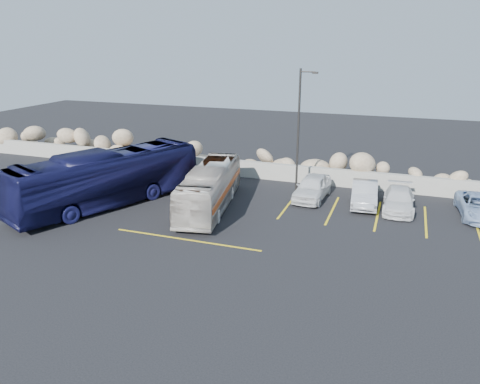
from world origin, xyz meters
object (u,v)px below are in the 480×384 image
(car_d, at_px, (479,206))
(car_c, at_px, (399,200))
(lamppost, at_px, (299,129))
(vintage_bus, at_px, (210,187))
(car_a, at_px, (312,187))
(tour_coach, at_px, (107,178))
(car_b, at_px, (364,194))

(car_d, bearing_deg, car_c, -179.87)
(lamppost, height_order, car_d, lamppost)
(vintage_bus, distance_m, car_c, 11.24)
(vintage_bus, xyz_separation_m, car_d, (15.06, 3.72, -0.64))
(vintage_bus, relative_size, car_a, 2.06)
(tour_coach, distance_m, car_a, 12.72)
(car_a, xyz_separation_m, car_b, (3.23, -0.05, -0.05))
(lamppost, xyz_separation_m, car_b, (4.39, -0.81, -3.59))
(lamppost, relative_size, car_d, 1.75)
(tour_coach, bearing_deg, car_a, 48.36)
(vintage_bus, distance_m, car_a, 6.62)
(lamppost, distance_m, car_c, 7.47)
(car_a, xyz_separation_m, car_c, (5.25, -0.35, -0.13))
(vintage_bus, relative_size, car_d, 2.00)
(vintage_bus, height_order, car_b, vintage_bus)
(vintage_bus, bearing_deg, lamppost, 36.13)
(vintage_bus, bearing_deg, car_d, 3.69)
(lamppost, relative_size, car_b, 1.87)
(car_b, height_order, car_c, car_b)
(lamppost, xyz_separation_m, vintage_bus, (-4.29, -4.49, -3.02))
(car_b, relative_size, car_c, 0.99)
(vintage_bus, bearing_deg, car_b, 12.78)
(tour_coach, distance_m, car_d, 21.82)
(tour_coach, distance_m, car_b, 15.69)
(lamppost, xyz_separation_m, tour_coach, (-10.37, -6.04, -2.61))
(car_a, bearing_deg, car_c, -0.54)
(lamppost, distance_m, car_a, 3.80)
(car_b, distance_m, car_d, 6.38)
(lamppost, height_order, car_a, lamppost)
(tour_coach, height_order, car_b, tour_coach)
(vintage_bus, distance_m, car_b, 9.44)
(car_b, xyz_separation_m, car_d, (6.38, 0.04, -0.07))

